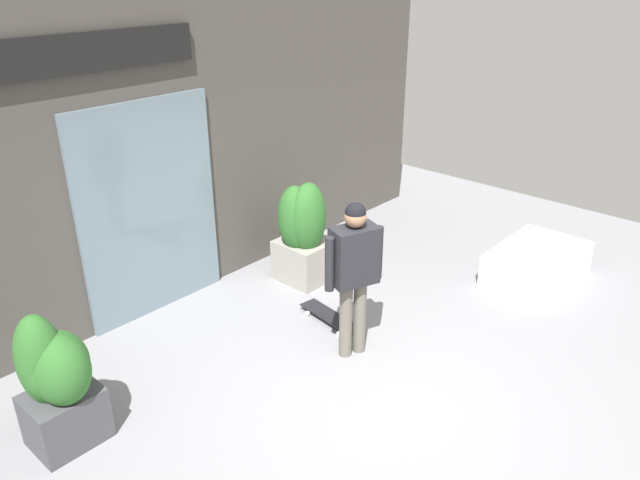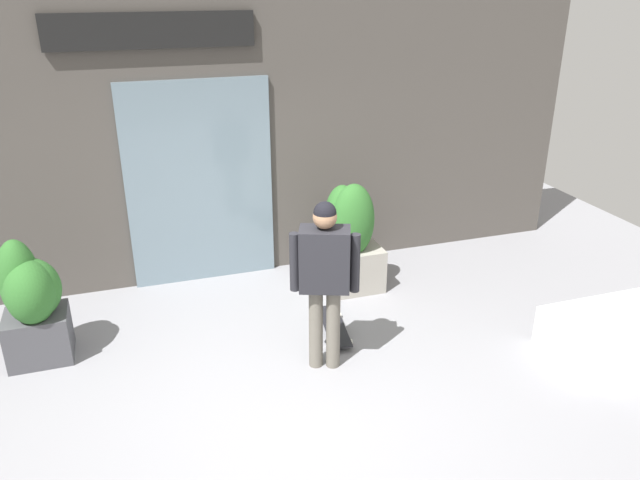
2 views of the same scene
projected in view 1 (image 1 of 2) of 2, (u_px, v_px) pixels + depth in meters
name	position (u px, v px, depth m)	size (l,w,h in m)	color
ground_plane	(365.00, 396.00, 5.62)	(12.00, 12.00, 0.00)	gray
building_facade	(158.00, 139.00, 6.57)	(8.98, 0.31, 3.83)	#4C4742
skateboarder	(354.00, 265.00, 5.83)	(0.59, 0.40, 1.65)	#666056
skateboard	(331.00, 317.00, 6.75)	(0.34, 0.86, 0.08)	black
planter_box_left	(56.00, 378.00, 4.84)	(0.57, 0.57, 1.23)	#47474C
planter_box_right	(303.00, 234.00, 7.38)	(0.64, 0.62, 1.31)	gray
snow_ledge	(537.00, 263.00, 7.63)	(1.33, 0.90, 0.40)	white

